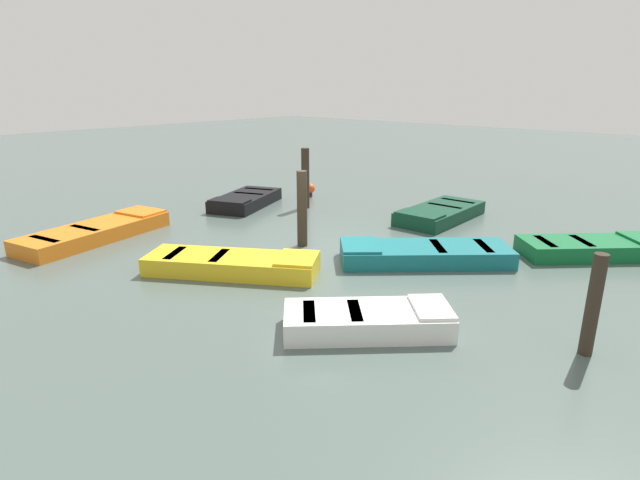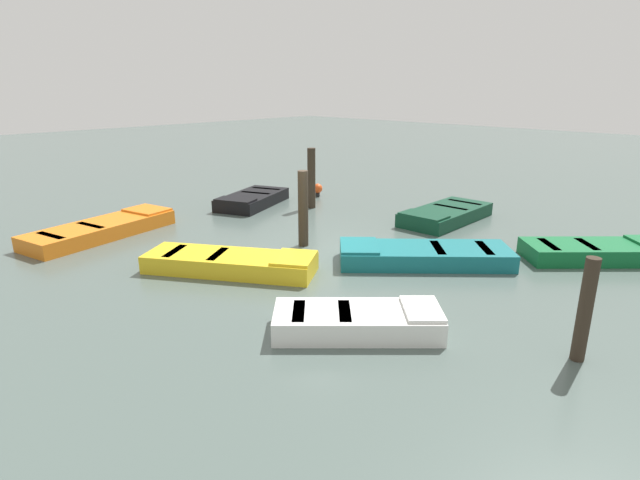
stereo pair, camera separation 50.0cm
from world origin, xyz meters
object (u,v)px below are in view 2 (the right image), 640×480
at_px(rowboat_dark_green, 445,214).
at_px(rowboat_green, 597,251).
at_px(marker_buoy, 318,189).
at_px(rowboat_teal, 423,255).
at_px(mooring_piling_near_right, 585,310).
at_px(mooring_piling_mid_left, 311,178).
at_px(mooring_piling_center, 303,209).
at_px(rowboat_yellow, 232,262).
at_px(rowboat_white, 358,321).
at_px(rowboat_orange, 102,229).
at_px(rowboat_black, 252,199).

height_order(rowboat_dark_green, rowboat_green, same).
relative_size(rowboat_dark_green, marker_buoy, 7.01).
height_order(rowboat_teal, marker_buoy, marker_buoy).
bearing_deg(rowboat_teal, rowboat_green, -175.39).
height_order(rowboat_dark_green, mooring_piling_near_right, mooring_piling_near_right).
relative_size(mooring_piling_mid_left, mooring_piling_center, 1.03).
distance_m(rowboat_yellow, rowboat_white, 3.91).
distance_m(rowboat_orange, rowboat_teal, 8.74).
bearing_deg(rowboat_dark_green, rowboat_yellow, -10.44).
relative_size(rowboat_black, marker_buoy, 6.75).
relative_size(rowboat_white, mooring_piling_center, 1.42).
distance_m(rowboat_orange, rowboat_yellow, 4.89).
bearing_deg(rowboat_green, mooring_piling_mid_left, 142.15).
bearing_deg(rowboat_black, rowboat_dark_green, 93.09).
xyz_separation_m(rowboat_yellow, mooring_piling_center, (-0.19, 2.46, 0.77)).
bearing_deg(marker_buoy, mooring_piling_near_right, -27.27).
xyz_separation_m(rowboat_white, mooring_piling_center, (-4.10, 2.73, 0.77)).
bearing_deg(rowboat_white, rowboat_teal, 62.67).
relative_size(rowboat_teal, mooring_piling_mid_left, 1.89).
height_order(mooring_piling_mid_left, mooring_piling_near_right, mooring_piling_mid_left).
distance_m(rowboat_orange, mooring_piling_center, 5.71).
xyz_separation_m(rowboat_white, mooring_piling_near_right, (3.00, 1.64, 0.61)).
bearing_deg(rowboat_orange, mooring_piling_near_right, -91.28).
distance_m(rowboat_black, rowboat_green, 10.64).
distance_m(mooring_piling_mid_left, mooring_piling_center, 4.19).
height_order(rowboat_yellow, mooring_piling_near_right, mooring_piling_near_right).
bearing_deg(rowboat_black, mooring_piling_center, 44.71).
xyz_separation_m(rowboat_black, rowboat_green, (10.43, 2.13, -0.00)).
bearing_deg(rowboat_dark_green, mooring_piling_mid_left, -69.95).
relative_size(rowboat_yellow, mooring_piling_near_right, 2.33).
bearing_deg(mooring_piling_mid_left, mooring_piling_center, -48.33).
xyz_separation_m(rowboat_black, rowboat_dark_green, (5.95, 2.78, -0.00)).
bearing_deg(mooring_piling_mid_left, rowboat_dark_green, 20.75).
distance_m(rowboat_yellow, rowboat_dark_green, 7.29).
relative_size(rowboat_green, mooring_piling_center, 1.65).
relative_size(rowboat_dark_green, rowboat_green, 1.03).
bearing_deg(rowboat_white, rowboat_black, 107.87).
xyz_separation_m(rowboat_orange, rowboat_white, (8.73, 0.53, 0.00)).
bearing_deg(rowboat_dark_green, rowboat_teal, 22.23).
bearing_deg(rowboat_teal, mooring_piling_near_right, 110.73).
bearing_deg(rowboat_white, rowboat_orange, 139.87).
relative_size(rowboat_teal, rowboat_black, 1.18).
xyz_separation_m(mooring_piling_mid_left, mooring_piling_near_right, (9.88, -4.22, -0.18)).
xyz_separation_m(rowboat_green, mooring_piling_center, (-5.90, -4.08, 0.77)).
relative_size(rowboat_dark_green, mooring_piling_mid_left, 1.66).
height_order(rowboat_black, rowboat_green, same).
bearing_deg(rowboat_white, marker_buoy, 93.93).
height_order(rowboat_white, marker_buoy, marker_buoy).
distance_m(rowboat_yellow, rowboat_black, 6.45).
bearing_deg(rowboat_white, mooring_piling_center, 102.72).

